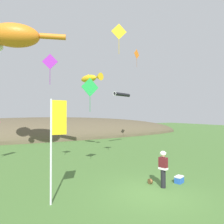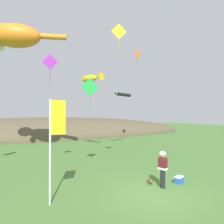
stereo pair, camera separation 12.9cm
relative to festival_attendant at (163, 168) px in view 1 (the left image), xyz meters
The scene contains 13 objects.
ground_plane 1.41m from the festival_attendant, 156.38° to the right, with size 120.00×120.00×0.00m, color #477033.
distant_hill_ridge 26.39m from the festival_attendant, 92.06° to the left, with size 54.55×14.69×6.34m.
festival_attendant is the anchor object (origin of this frame).
kite_spool 1.11m from the festival_attendant, 108.49° to the left, with size 0.13×0.28×0.28m.
picnic_cooler 1.44m from the festival_attendant, ahead, with size 0.56×0.46×0.36m.
festival_banner_pole 5.45m from the festival_attendant, behind, with size 0.66×0.08×4.22m.
kite_giant_cat 15.37m from the festival_attendant, 123.09° to the left, with size 7.04×3.23×2.22m.
kite_fish_windsock 11.93m from the festival_attendant, 88.48° to the left, with size 1.63×2.75×0.82m.
kite_tube_streamer 13.14m from the festival_attendant, 68.86° to the left, with size 2.57×1.33×0.44m.
kite_diamond_violet 8.70m from the festival_attendant, 134.33° to the left, with size 0.86×0.39×1.83m.
kite_diamond_orange 15.09m from the festival_attendant, 61.18° to the left, with size 0.98×0.47×1.98m.
kite_diamond_gold 8.32m from the festival_attendant, 103.92° to the left, with size 0.93×0.31×1.87m.
kite_diamond_green 6.12m from the festival_attendant, 123.15° to the left, with size 1.15×0.12×2.05m.
Camera 1 is at (-5.88, -7.10, 3.58)m, focal length 32.00 mm.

